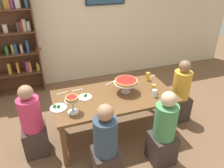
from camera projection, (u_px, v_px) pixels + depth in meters
The scene contains 21 objects.
ground_plane at pixel (114, 132), 3.71m from camera, with size 12.00×12.00×0.00m, color brown.
rear_partition at pixel (81, 21), 4.85m from camera, with size 8.00×0.12×2.80m, color beige.
dining_table at pixel (114, 100), 3.39m from camera, with size 1.85×0.95×0.74m.
bookshelf at pixel (10, 41), 4.38m from camera, with size 1.15×0.30×2.21m.
diner_head_west at pixel (33, 126), 3.10m from camera, with size 0.34×0.34×1.15m.
diner_near_left at pixel (106, 149), 2.72m from camera, with size 0.34×0.34×1.15m.
diner_near_right at pixel (164, 134), 2.96m from camera, with size 0.34×0.34×1.15m.
diner_head_east at pixel (180, 95), 3.82m from camera, with size 0.34×0.34×1.15m.
deep_dish_pizza_stand at pixel (126, 82), 3.35m from camera, with size 0.38×0.38×0.22m.
personal_pizza_stand at pixel (72, 101), 2.88m from camera, with size 0.20×0.20×0.25m.
salad_plate_near_diner at pixel (85, 97), 3.30m from camera, with size 0.21×0.21×0.06m.
salad_plate_far_diner at pixel (58, 107), 3.05m from camera, with size 0.24×0.24×0.06m.
beer_glass_amber_tall at pixel (154, 89), 3.39m from camera, with size 0.06×0.06×0.14m, color gold.
beer_glass_amber_short at pixel (148, 76), 3.76m from camera, with size 0.07×0.07×0.15m, color gold.
water_glass_clear_near at pixel (167, 99), 3.18m from camera, with size 0.07×0.07×0.09m, color white.
water_glass_clear_far at pixel (154, 93), 3.29m from camera, with size 0.07×0.07×0.12m, color white.
cutlery_fork_near at pixel (78, 90), 3.49m from camera, with size 0.18×0.02×0.01m, color silver.
cutlery_knife_near at pixel (62, 93), 3.41m from camera, with size 0.18×0.02×0.01m, color silver.
cutlery_fork_far at pixel (110, 83), 3.69m from camera, with size 0.18×0.02×0.01m, color silver.
cutlery_knife_far at pixel (105, 110), 3.02m from camera, with size 0.18×0.02×0.01m, color silver.
cutlery_spare_fork at pixel (152, 76), 3.91m from camera, with size 0.18×0.02×0.01m, color silver.
Camera 1 is at (-0.97, -2.68, 2.52)m, focal length 34.87 mm.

